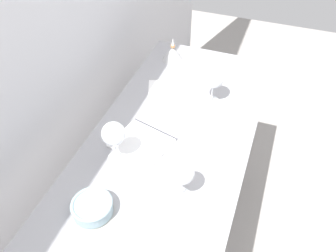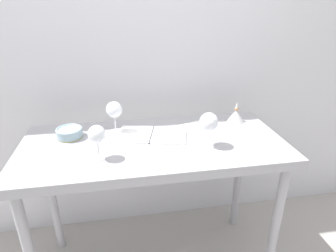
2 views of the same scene
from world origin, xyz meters
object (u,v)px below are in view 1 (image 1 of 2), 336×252
(decanter_funnel, at_px, (173,53))
(tasting_sheet_upper, at_px, (177,90))
(wine_glass_near_right, at_px, (214,78))
(wine_glass_far_left, at_px, (114,135))
(wine_glass_near_left, at_px, (182,173))
(open_notebook, at_px, (155,129))
(tasting_bowl, at_px, (92,207))

(decanter_funnel, bearing_deg, tasting_sheet_upper, -156.50)
(wine_glass_near_right, height_order, tasting_sheet_upper, wine_glass_near_right)
(wine_glass_far_left, bearing_deg, wine_glass_near_right, -28.91)
(wine_glass_near_left, relative_size, tasting_sheet_upper, 0.62)
(wine_glass_far_left, relative_size, decanter_funnel, 1.39)
(wine_glass_far_left, xyz_separation_m, tasting_sheet_upper, (0.49, -0.08, -0.13))
(wine_glass_near_left, height_order, tasting_sheet_upper, wine_glass_near_left)
(wine_glass_near_right, bearing_deg, wine_glass_far_left, 151.09)
(wine_glass_near_left, bearing_deg, tasting_sheet_upper, 20.43)
(open_notebook, height_order, tasting_bowl, tasting_bowl)
(wine_glass_far_left, relative_size, open_notebook, 0.43)
(wine_glass_far_left, bearing_deg, open_notebook, -22.96)
(wine_glass_far_left, height_order, tasting_sheet_upper, wine_glass_far_left)
(tasting_sheet_upper, height_order, decanter_funnel, decanter_funnel)
(tasting_bowl, bearing_deg, decanter_funnel, 3.46)
(wine_glass_near_right, bearing_deg, tasting_bowl, 162.53)
(wine_glass_near_left, relative_size, wine_glass_far_left, 0.95)
(open_notebook, distance_m, tasting_bowl, 0.45)
(tasting_bowl, bearing_deg, open_notebook, -6.54)
(wine_glass_near_left, bearing_deg, decanter_funnel, 21.38)
(wine_glass_near_left, bearing_deg, wine_glass_near_right, 3.68)
(tasting_sheet_upper, bearing_deg, wine_glass_far_left, 150.08)
(tasting_sheet_upper, bearing_deg, tasting_bowl, 155.79)
(wine_glass_near_left, xyz_separation_m, tasting_sheet_upper, (0.57, 0.21, -0.12))
(wine_glass_near_right, xyz_separation_m, tasting_sheet_upper, (0.02, 0.18, -0.13))
(wine_glass_far_left, xyz_separation_m, tasting_bowl, (-0.25, -0.03, -0.10))
(wine_glass_near_left, xyz_separation_m, wine_glass_near_right, (0.55, 0.04, 0.01))
(wine_glass_near_right, bearing_deg, tasting_sheet_upper, 83.60)
(wine_glass_far_left, relative_size, tasting_bowl, 1.27)
(tasting_bowl, distance_m, decanter_funnel, 0.99)
(wine_glass_near_right, bearing_deg, open_notebook, 147.10)
(wine_glass_near_left, xyz_separation_m, wine_glass_far_left, (0.08, 0.29, 0.01))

